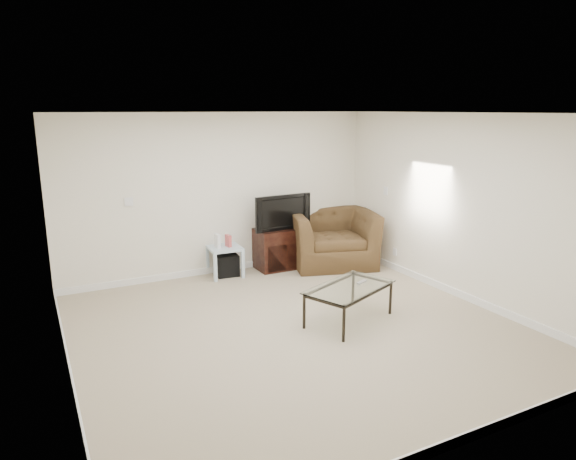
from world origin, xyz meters
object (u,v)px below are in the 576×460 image
side_table (225,261)px  subwoofer (226,265)px  recliner (332,229)px  coffee_table (349,304)px  tv_stand (279,248)px  television (280,211)px

side_table → subwoofer: size_ratio=1.43×
side_table → recliner: 1.86m
recliner → coffee_table: (-1.08, -2.13, -0.38)m
tv_stand → recliner: 0.93m
recliner → tv_stand: bearing=-177.7°
television → coffee_table: bearing=-99.1°
recliner → coffee_table: size_ratio=1.21×
television → coffee_table: 2.45m
coffee_table → subwoofer: bearing=106.3°
subwoofer → coffee_table: bearing=-73.7°
tv_stand → side_table: 0.95m
side_table → coffee_table: 2.47m
television → subwoofer: bearing=173.2°
tv_stand → side_table: (-0.95, 0.00, -0.10)m
subwoofer → side_table: bearing=-149.3°
subwoofer → recliner: (1.78, -0.25, 0.44)m
side_table → coffee_table: (0.73, -2.36, -0.01)m
tv_stand → recliner: size_ratio=0.57×
side_table → coffee_table: size_ratio=0.43×
side_table → recliner: size_ratio=0.35×
tv_stand → television: size_ratio=0.86×
side_table → coffee_table: side_table is taller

